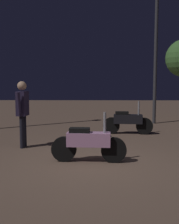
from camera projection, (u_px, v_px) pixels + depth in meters
ground_plane at (91, 165)px, 5.96m from camera, size 40.00×40.00×0.00m
motorcycle_pink_foreground at (88, 142)px, 6.13m from camera, size 1.66×0.35×1.11m
motorcycle_black_parked_left at (128, 121)px, 9.38m from camera, size 1.66×0.38×1.11m
person_rider_beside at (22, 108)px, 7.42m from camera, size 0.28×0.68×1.77m
streetlamp_near at (156, 38)px, 11.41m from camera, size 0.36×0.36×5.62m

